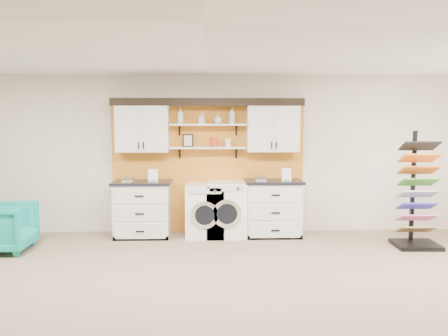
{
  "coord_description": "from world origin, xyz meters",
  "views": [
    {
      "loc": [
        0.07,
        -3.81,
        1.95
      ],
      "look_at": [
        0.24,
        2.3,
        1.33
      ],
      "focal_mm": 35.0,
      "sensor_mm": 36.0,
      "label": 1
    }
  ],
  "objects_px": {
    "washer": "(205,210)",
    "sample_rack": "(416,211)",
    "base_cabinet_right": "(273,208)",
    "armchair": "(5,227)",
    "dryer": "(226,209)",
    "base_cabinet_left": "(143,209)"
  },
  "relations": [
    {
      "from": "washer",
      "to": "sample_rack",
      "type": "bearing_deg",
      "value": -12.43
    },
    {
      "from": "base_cabinet_right",
      "to": "armchair",
      "type": "relative_size",
      "value": 1.22
    },
    {
      "from": "dryer",
      "to": "sample_rack",
      "type": "height_order",
      "value": "sample_rack"
    },
    {
      "from": "base_cabinet_left",
      "to": "washer",
      "type": "bearing_deg",
      "value": -0.18
    },
    {
      "from": "base_cabinet_right",
      "to": "washer",
      "type": "relative_size",
      "value": 1.09
    },
    {
      "from": "base_cabinet_left",
      "to": "dryer",
      "type": "height_order",
      "value": "base_cabinet_left"
    },
    {
      "from": "washer",
      "to": "armchair",
      "type": "relative_size",
      "value": 1.12
    },
    {
      "from": "dryer",
      "to": "armchair",
      "type": "xyz_separation_m",
      "value": [
        -3.42,
        -0.82,
        -0.11
      ]
    },
    {
      "from": "base_cabinet_left",
      "to": "armchair",
      "type": "height_order",
      "value": "base_cabinet_left"
    },
    {
      "from": "washer",
      "to": "dryer",
      "type": "bearing_deg",
      "value": 0.0
    },
    {
      "from": "base_cabinet_left",
      "to": "base_cabinet_right",
      "type": "bearing_deg",
      "value": -0.0
    },
    {
      "from": "base_cabinet_right",
      "to": "sample_rack",
      "type": "height_order",
      "value": "sample_rack"
    },
    {
      "from": "dryer",
      "to": "armchair",
      "type": "relative_size",
      "value": 1.17
    },
    {
      "from": "base_cabinet_right",
      "to": "sample_rack",
      "type": "xyz_separation_m",
      "value": [
        2.17,
        -0.74,
        0.08
      ]
    },
    {
      "from": "base_cabinet_right",
      "to": "washer",
      "type": "distance_m",
      "value": 1.18
    },
    {
      "from": "sample_rack",
      "to": "armchair",
      "type": "bearing_deg",
      "value": -177.36
    },
    {
      "from": "base_cabinet_right",
      "to": "washer",
      "type": "xyz_separation_m",
      "value": [
        -1.18,
        -0.0,
        -0.03
      ]
    },
    {
      "from": "base_cabinet_right",
      "to": "washer",
      "type": "bearing_deg",
      "value": -179.84
    },
    {
      "from": "sample_rack",
      "to": "base_cabinet_left",
      "type": "bearing_deg",
      "value": 172.43
    },
    {
      "from": "dryer",
      "to": "armchair",
      "type": "distance_m",
      "value": 3.52
    },
    {
      "from": "base_cabinet_right",
      "to": "sample_rack",
      "type": "distance_m",
      "value": 2.3
    },
    {
      "from": "dryer",
      "to": "armchair",
      "type": "height_order",
      "value": "dryer"
    }
  ]
}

